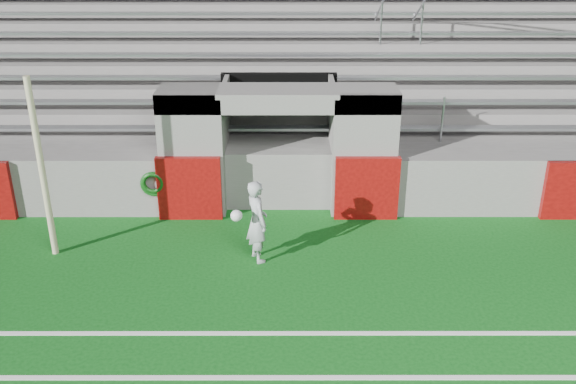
{
  "coord_description": "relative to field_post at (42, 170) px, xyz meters",
  "views": [
    {
      "loc": [
        0.19,
        -8.97,
        5.87
      ],
      "look_at": [
        0.2,
        1.8,
        1.1
      ],
      "focal_mm": 40.0,
      "sensor_mm": 36.0,
      "label": 1
    }
  ],
  "objects": [
    {
      "name": "ground",
      "position": [
        4.13,
        -1.49,
        -1.67
      ],
      "size": [
        90.0,
        90.0,
        0.0
      ],
      "primitive_type": "plane",
      "color": "#0C4912",
      "rests_on": "ground"
    },
    {
      "name": "field_post",
      "position": [
        0.0,
        0.0,
        0.0
      ],
      "size": [
        0.12,
        0.12,
        3.34
      ],
      "primitive_type": "cylinder",
      "color": "#C4BB91",
      "rests_on": "ground"
    },
    {
      "name": "stadium_structure",
      "position": [
        4.13,
        6.48,
        -0.18
      ],
      "size": [
        26.0,
        8.48,
        5.42
      ],
      "color": "slate",
      "rests_on": "ground"
    },
    {
      "name": "goalkeeper_with_ball",
      "position": [
        3.77,
        -0.23,
        -0.89
      ],
      "size": [
        0.73,
        0.73,
        1.54
      ],
      "color": "#A8ADB1",
      "rests_on": "ground"
    },
    {
      "name": "hose_coil",
      "position": [
        1.6,
        1.44,
        -0.88
      ],
      "size": [
        0.54,
        0.14,
        0.54
      ],
      "color": "#0E4611",
      "rests_on": "ground"
    }
  ]
}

